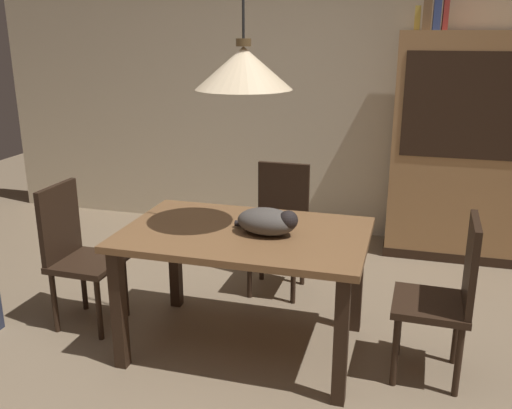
# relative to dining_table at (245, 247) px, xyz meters

# --- Properties ---
(ground) EXTENTS (10.00, 10.00, 0.00)m
(ground) POSITION_rel_dining_table_xyz_m (0.02, -0.41, -0.65)
(ground) COLOR #847056
(back_wall) EXTENTS (6.40, 0.10, 2.90)m
(back_wall) POSITION_rel_dining_table_xyz_m (0.02, 2.24, 0.80)
(back_wall) COLOR beige
(back_wall) RESTS_ON ground
(dining_table) EXTENTS (1.40, 0.90, 0.75)m
(dining_table) POSITION_rel_dining_table_xyz_m (0.00, 0.00, 0.00)
(dining_table) COLOR brown
(dining_table) RESTS_ON ground
(chair_far_back) EXTENTS (0.40, 0.40, 0.93)m
(chair_far_back) POSITION_rel_dining_table_xyz_m (0.00, 0.88, -0.14)
(chair_far_back) COLOR black
(chair_far_back) RESTS_ON ground
(chair_left_side) EXTENTS (0.41, 0.41, 0.93)m
(chair_left_side) POSITION_rel_dining_table_xyz_m (-1.13, 0.00, -0.14)
(chair_left_side) COLOR black
(chair_left_side) RESTS_ON ground
(chair_right_side) EXTENTS (0.41, 0.41, 0.93)m
(chair_right_side) POSITION_rel_dining_table_xyz_m (1.13, -0.00, -0.14)
(chair_right_side) COLOR black
(chair_right_side) RESTS_ON ground
(cat_sleeping) EXTENTS (0.39, 0.24, 0.16)m
(cat_sleeping) POSITION_rel_dining_table_xyz_m (0.14, -0.01, 0.18)
(cat_sleeping) COLOR #4C4742
(cat_sleeping) RESTS_ON dining_table
(pendant_lamp) EXTENTS (0.52, 0.52, 1.30)m
(pendant_lamp) POSITION_rel_dining_table_xyz_m (-0.00, 0.00, 1.01)
(pendant_lamp) COLOR beige
(hutch_bookcase) EXTENTS (1.12, 0.45, 1.85)m
(hutch_bookcase) POSITION_rel_dining_table_xyz_m (1.27, 1.91, 0.24)
(hutch_bookcase) COLOR #A87A4C
(hutch_bookcase) RESTS_ON ground
(book_yellow_short) EXTENTS (0.04, 0.20, 0.18)m
(book_yellow_short) POSITION_rel_dining_table_xyz_m (0.85, 1.91, 1.29)
(book_yellow_short) COLOR gold
(book_yellow_short) RESTS_ON hutch_bookcase
(book_brown_thick) EXTENTS (0.06, 0.24, 0.22)m
(book_brown_thick) POSITION_rel_dining_table_xyz_m (0.92, 1.91, 1.31)
(book_brown_thick) COLOR brown
(book_brown_thick) RESTS_ON hutch_bookcase
(book_blue_wide) EXTENTS (0.06, 0.24, 0.24)m
(book_blue_wide) POSITION_rel_dining_table_xyz_m (0.99, 1.91, 1.32)
(book_blue_wide) COLOR #384C93
(book_blue_wide) RESTS_ON hutch_bookcase
(book_red_tall) EXTENTS (0.04, 0.22, 0.28)m
(book_red_tall) POSITION_rel_dining_table_xyz_m (1.05, 1.91, 1.34)
(book_red_tall) COLOR #B73833
(book_red_tall) RESTS_ON hutch_bookcase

